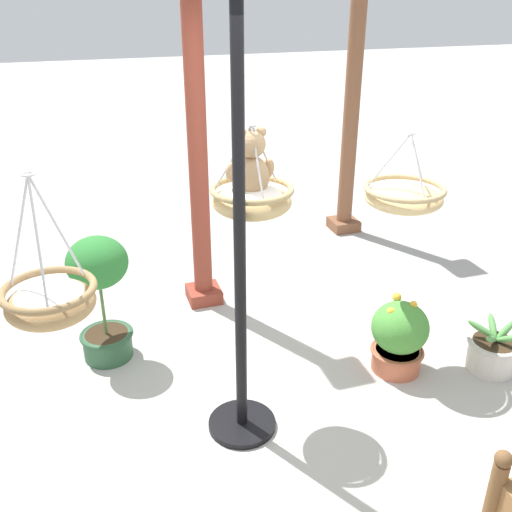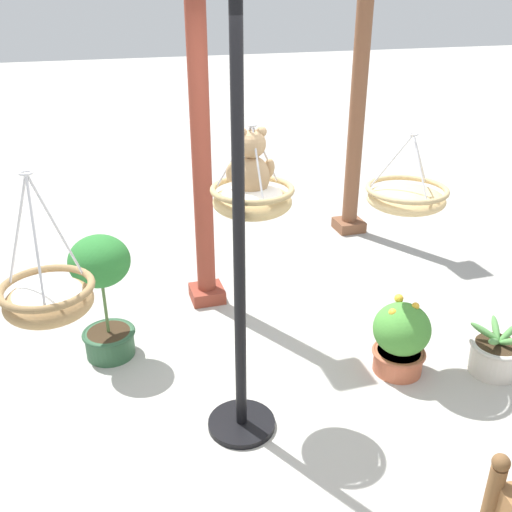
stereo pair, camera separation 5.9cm
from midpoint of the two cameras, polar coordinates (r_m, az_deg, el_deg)
name	(u,v)px [view 1 (the left image)]	position (r m, az deg, el deg)	size (l,w,h in m)	color
ground_plane	(258,414)	(4.04, -0.20, -15.37)	(40.00, 40.00, 0.00)	#ADAAA3
display_pole_central	(241,317)	(3.45, -2.02, -6.05)	(0.44, 0.44, 2.62)	black
hanging_basket_with_teddy	(252,199)	(3.43, -0.90, 5.65)	(0.50, 0.50, 0.55)	tan
teddy_bear	(251,168)	(3.39, -1.02, 8.68)	(0.29, 0.27, 0.42)	tan
hanging_basket_left_high	(50,300)	(2.86, -20.20, -4.14)	(0.44, 0.44, 0.72)	#A37F51
hanging_basket_right_low	(404,196)	(4.13, 13.98, 5.76)	(0.56, 0.56, 0.54)	tan
greenhouse_pillar_left	(352,108)	(6.46, 9.16, 14.22)	(0.33, 0.33, 2.91)	brown
greenhouse_pillar_right	(197,138)	(4.77, -6.16, 11.50)	(0.31, 0.31, 3.10)	brown
potted_plant_fern_front	(101,289)	(4.41, -15.46, -3.20)	(0.45, 0.45, 1.00)	#2D5638
potted_plant_flowering_red	(399,336)	(4.39, 13.55, -7.73)	(0.42, 0.42, 0.58)	#BC6042
potted_plant_tall_leafy	(493,351)	(4.68, 21.98, -8.70)	(0.40, 0.40, 0.39)	beige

